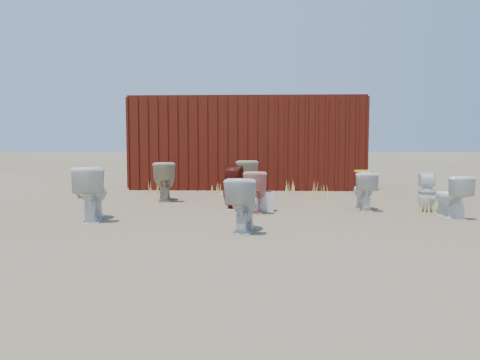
{
  "coord_description": "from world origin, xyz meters",
  "views": [
    {
      "loc": [
        0.38,
        -7.72,
        1.23
      ],
      "look_at": [
        0.0,
        0.6,
        0.55
      ],
      "focal_mm": 35.0,
      "sensor_mm": 36.0,
      "label": 1
    }
  ],
  "objects_px": {
    "toilet_back_beige_right": "(164,181)",
    "loose_tank": "(260,201)",
    "toilet_front_pink": "(256,191)",
    "toilet_back_yellowlid": "(364,191)",
    "toilet_front_c": "(243,204)",
    "toilet_front_a": "(92,193)",
    "toilet_back_e": "(427,192)",
    "toilet_front_e": "(451,197)",
    "toilet_back_a": "(80,183)",
    "toilet_front_maroon": "(233,188)",
    "toilet_back_beige_left": "(244,179)",
    "shipping_container": "(248,143)"
  },
  "relations": [
    {
      "from": "toilet_front_c",
      "to": "toilet_back_e",
      "type": "xyz_separation_m",
      "value": [
        3.17,
        1.95,
        -0.03
      ]
    },
    {
      "from": "toilet_front_e",
      "to": "toilet_front_c",
      "type": "bearing_deg",
      "value": 9.2
    },
    {
      "from": "toilet_front_maroon",
      "to": "toilet_back_beige_left",
      "type": "xyz_separation_m",
      "value": [
        0.15,
        1.73,
        0.02
      ]
    },
    {
      "from": "toilet_back_beige_left",
      "to": "shipping_container",
      "type": "bearing_deg",
      "value": -101.52
    },
    {
      "from": "toilet_front_c",
      "to": "toilet_back_beige_right",
      "type": "bearing_deg",
      "value": -55.1
    },
    {
      "from": "shipping_container",
      "to": "toilet_back_beige_right",
      "type": "xyz_separation_m",
      "value": [
        -1.65,
        -3.26,
        -0.79
      ]
    },
    {
      "from": "toilet_front_a",
      "to": "toilet_front_e",
      "type": "relative_size",
      "value": 1.23
    },
    {
      "from": "toilet_back_beige_right",
      "to": "loose_tank",
      "type": "bearing_deg",
      "value": 134.06
    },
    {
      "from": "toilet_back_a",
      "to": "shipping_container",
      "type": "bearing_deg",
      "value": -146.94
    },
    {
      "from": "toilet_back_e",
      "to": "toilet_back_a",
      "type": "bearing_deg",
      "value": -0.27
    },
    {
      "from": "toilet_front_e",
      "to": "toilet_back_beige_right",
      "type": "bearing_deg",
      "value": -33.45
    },
    {
      "from": "toilet_front_e",
      "to": "toilet_back_beige_left",
      "type": "xyz_separation_m",
      "value": [
        -3.44,
        2.51,
        0.07
      ]
    },
    {
      "from": "toilet_back_beige_right",
      "to": "toilet_back_e",
      "type": "distance_m",
      "value": 5.13
    },
    {
      "from": "toilet_front_maroon",
      "to": "toilet_back_a",
      "type": "distance_m",
      "value": 3.83
    },
    {
      "from": "loose_tank",
      "to": "shipping_container",
      "type": "bearing_deg",
      "value": 98.01
    },
    {
      "from": "shipping_container",
      "to": "toilet_front_c",
      "type": "height_order",
      "value": "shipping_container"
    },
    {
      "from": "shipping_container",
      "to": "toilet_front_e",
      "type": "relative_size",
      "value": 8.65
    },
    {
      "from": "toilet_front_c",
      "to": "toilet_front_maroon",
      "type": "xyz_separation_m",
      "value": [
        -0.27,
        2.07,
        0.02
      ]
    },
    {
      "from": "toilet_front_c",
      "to": "toilet_front_maroon",
      "type": "relative_size",
      "value": 0.94
    },
    {
      "from": "toilet_back_a",
      "to": "loose_tank",
      "type": "relative_size",
      "value": 1.27
    },
    {
      "from": "toilet_front_maroon",
      "to": "loose_tank",
      "type": "bearing_deg",
      "value": 168.65
    },
    {
      "from": "toilet_front_c",
      "to": "loose_tank",
      "type": "height_order",
      "value": "toilet_front_c"
    },
    {
      "from": "toilet_back_a",
      "to": "toilet_front_e",
      "type": "bearing_deg",
      "value": 155.84
    },
    {
      "from": "toilet_front_pink",
      "to": "toilet_back_beige_left",
      "type": "height_order",
      "value": "toilet_back_beige_left"
    },
    {
      "from": "shipping_container",
      "to": "toilet_front_e",
      "type": "xyz_separation_m",
      "value": [
        3.45,
        -5.26,
        -0.85
      ]
    },
    {
      "from": "toilet_front_a",
      "to": "loose_tank",
      "type": "relative_size",
      "value": 1.7
    },
    {
      "from": "toilet_front_a",
      "to": "toilet_front_pink",
      "type": "height_order",
      "value": "toilet_front_a"
    },
    {
      "from": "toilet_front_a",
      "to": "toilet_back_e",
      "type": "relative_size",
      "value": 1.22
    },
    {
      "from": "toilet_front_pink",
      "to": "toilet_front_e",
      "type": "bearing_deg",
      "value": 173.2
    },
    {
      "from": "toilet_front_a",
      "to": "toilet_back_beige_right",
      "type": "height_order",
      "value": "toilet_front_a"
    },
    {
      "from": "shipping_container",
      "to": "toilet_back_beige_left",
      "type": "relative_size",
      "value": 7.15
    },
    {
      "from": "toilet_front_c",
      "to": "toilet_front_e",
      "type": "xyz_separation_m",
      "value": [
        3.32,
        1.3,
        -0.03
      ]
    },
    {
      "from": "shipping_container",
      "to": "toilet_back_beige_left",
      "type": "bearing_deg",
      "value": -89.73
    },
    {
      "from": "toilet_back_yellowlid",
      "to": "loose_tank",
      "type": "relative_size",
      "value": 1.38
    },
    {
      "from": "toilet_back_beige_right",
      "to": "loose_tank",
      "type": "distance_m",
      "value": 2.45
    },
    {
      "from": "toilet_front_e",
      "to": "toilet_back_yellowlid",
      "type": "distance_m",
      "value": 1.48
    },
    {
      "from": "toilet_front_e",
      "to": "toilet_back_a",
      "type": "height_order",
      "value": "toilet_front_e"
    },
    {
      "from": "toilet_front_pink",
      "to": "shipping_container",
      "type": "bearing_deg",
      "value": -84.43
    },
    {
      "from": "toilet_back_a",
      "to": "toilet_front_pink",
      "type": "bearing_deg",
      "value": 148.56
    },
    {
      "from": "toilet_back_a",
      "to": "toilet_back_yellowlid",
      "type": "height_order",
      "value": "toilet_back_yellowlid"
    },
    {
      "from": "toilet_back_e",
      "to": "toilet_back_beige_left",
      "type": "bearing_deg",
      "value": -15.43
    },
    {
      "from": "shipping_container",
      "to": "toilet_back_beige_right",
      "type": "distance_m",
      "value": 3.74
    },
    {
      "from": "toilet_front_maroon",
      "to": "toilet_front_a",
      "type": "bearing_deg",
      "value": 36.78
    },
    {
      "from": "toilet_front_pink",
      "to": "toilet_front_e",
      "type": "height_order",
      "value": "toilet_front_pink"
    },
    {
      "from": "toilet_front_pink",
      "to": "toilet_back_yellowlid",
      "type": "distance_m",
      "value": 1.98
    },
    {
      "from": "toilet_front_pink",
      "to": "toilet_front_a",
      "type": "bearing_deg",
      "value": 22.73
    },
    {
      "from": "toilet_front_maroon",
      "to": "toilet_back_yellowlid",
      "type": "relative_size",
      "value": 1.15
    },
    {
      "from": "shipping_container",
      "to": "toilet_back_e",
      "type": "height_order",
      "value": "shipping_container"
    },
    {
      "from": "toilet_front_pink",
      "to": "toilet_back_yellowlid",
      "type": "height_order",
      "value": "toilet_front_pink"
    },
    {
      "from": "toilet_front_c",
      "to": "toilet_back_a",
      "type": "relative_size",
      "value": 1.19
    }
  ]
}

